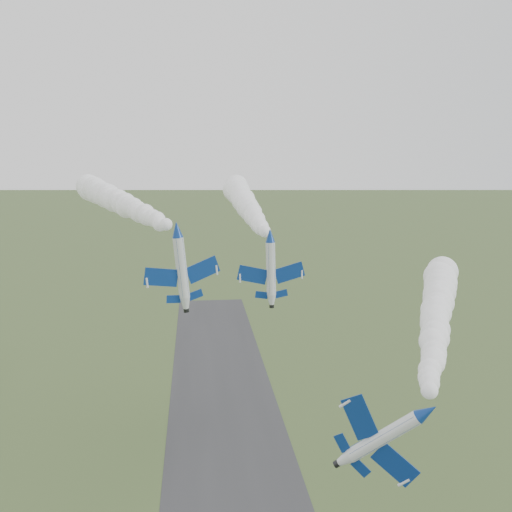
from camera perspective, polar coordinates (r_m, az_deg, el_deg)
The scene contains 7 objects.
runway at distance 101.03m, azimuth -2.14°, elevation -22.65°, with size 24.00×260.00×0.04m, color #303032.
jet_lead at distance 58.47m, azimuth 16.78°, elevation -14.71°, with size 7.03×11.75×7.94m.
smoke_trail_jet_lead at distance 87.31m, azimuth 17.63°, elevation -5.53°, with size 5.66×56.80×5.66m, color white, non-canonical shape.
jet_pair_left at distance 76.04m, azimuth -7.90°, elevation 2.66°, with size 10.55×12.27×3.14m.
smoke_trail_jet_pair_left at distance 112.58m, azimuth -13.75°, elevation 5.36°, with size 5.81×70.58×5.81m, color white, non-canonical shape.
jet_pair_right at distance 78.14m, azimuth 1.43°, elevation 2.09°, with size 9.38×11.24×2.78m.
smoke_trail_jet_pair_right at distance 109.44m, azimuth -1.03°, elevation 5.20°, with size 5.53×59.27×5.53m, color white, non-canonical shape.
Camera 1 is at (-5.76, -55.16, 54.07)m, focal length 40.00 mm.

